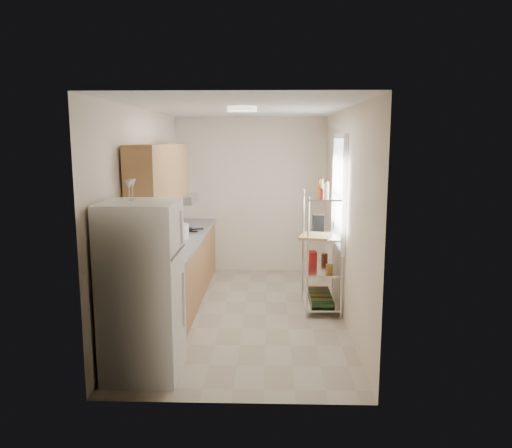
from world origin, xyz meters
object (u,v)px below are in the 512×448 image
(refrigerator, at_px, (142,290))
(rice_cooker, at_px, (180,231))
(espresso_machine, at_px, (318,222))
(frying_pan_large, at_px, (178,231))
(cutting_board, at_px, (316,236))

(refrigerator, relative_size, rice_cooker, 6.76)
(espresso_machine, bearing_deg, refrigerator, -130.66)
(refrigerator, height_order, rice_cooker, refrigerator)
(frying_pan_large, bearing_deg, rice_cooker, -64.97)
(frying_pan_large, bearing_deg, cutting_board, -13.98)
(cutting_board, bearing_deg, frying_pan_large, 155.39)
(refrigerator, relative_size, frying_pan_large, 6.15)
(frying_pan_large, relative_size, cutting_board, 0.59)
(refrigerator, xyz_separation_m, espresso_machine, (1.84, 2.13, 0.30))
(frying_pan_large, xyz_separation_m, espresso_machine, (1.98, -0.45, 0.21))
(rice_cooker, relative_size, frying_pan_large, 0.91)
(refrigerator, xyz_separation_m, frying_pan_large, (-0.14, 2.58, 0.09))
(refrigerator, distance_m, cutting_board, 2.46)
(frying_pan_large, height_order, cutting_board, cutting_board)
(espresso_machine, bearing_deg, frying_pan_large, 167.42)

